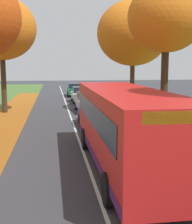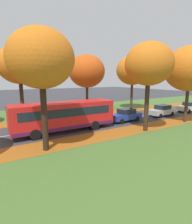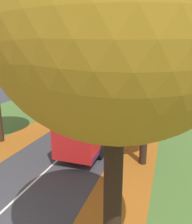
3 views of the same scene
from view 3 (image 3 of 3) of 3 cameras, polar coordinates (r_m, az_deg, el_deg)
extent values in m
cube|color=#476B2D|center=(30.00, -13.23, 1.91)|extent=(12.00, 90.00, 0.01)
cube|color=#9E5619|center=(22.73, -11.24, -2.15)|extent=(2.80, 60.00, 0.00)
cube|color=#9E5619|center=(19.96, 12.44, -4.65)|extent=(2.80, 60.00, 0.00)
cube|color=silver|center=(26.41, 4.02, 0.51)|extent=(0.12, 80.00, 0.01)
cylinder|color=#422D1E|center=(25.31, -9.85, 4.79)|extent=(0.40, 0.40, 4.41)
ellipsoid|color=#C64C14|center=(24.93, -10.29, 14.36)|extent=(5.35, 5.35, 4.81)
cylinder|color=#422D1E|center=(33.08, -2.20, 7.63)|extent=(0.42, 0.42, 4.70)
ellipsoid|color=orange|center=(32.80, -2.28, 15.34)|extent=(5.57, 5.57, 5.01)
cylinder|color=black|center=(6.20, 4.26, -25.58)|extent=(0.46, 0.46, 5.16)
ellipsoid|color=#B27F1E|center=(4.73, 5.38, 20.42)|extent=(5.07, 5.07, 4.57)
cylinder|color=black|center=(13.29, 12.60, -3.52)|extent=(0.44, 0.44, 4.93)
ellipsoid|color=orange|center=(12.63, 13.72, 14.88)|extent=(4.63, 4.63, 4.17)
cylinder|color=#382619|center=(23.18, 16.21, 4.20)|extent=(0.45, 0.45, 4.98)
ellipsoid|color=orange|center=(22.81, 17.01, 14.70)|extent=(4.66, 4.66, 4.19)
cylinder|color=#422D1E|center=(30.31, 16.54, 5.93)|extent=(0.38, 0.38, 4.27)
ellipsoid|color=orange|center=(29.98, 17.17, 14.18)|extent=(5.95, 5.95, 5.35)
cube|color=red|center=(17.11, 0.68, -1.55)|extent=(2.53, 10.41, 2.50)
cube|color=#19232D|center=(12.47, -6.63, -6.39)|extent=(2.30, 0.11, 1.30)
cube|color=#19232D|center=(17.00, 0.69, -0.25)|extent=(2.56, 9.16, 0.80)
cube|color=#4C1951|center=(17.45, 0.67, -4.91)|extent=(2.55, 10.20, 0.32)
cube|color=yellow|center=(12.21, -6.77, -3.28)|extent=(1.75, 0.08, 0.28)
cylinder|color=black|center=(14.35, 1.23, -10.28)|extent=(0.30, 0.96, 0.96)
cylinder|color=black|center=(15.15, -7.48, -8.97)|extent=(0.30, 0.96, 0.96)
cylinder|color=black|center=(19.84, 6.49, -3.07)|extent=(0.30, 0.96, 0.96)
cylinder|color=black|center=(20.43, -0.03, -2.43)|extent=(0.30, 0.96, 0.96)
cube|color=#233D9E|center=(24.95, 6.32, 1.17)|extent=(1.83, 4.25, 0.70)
cube|color=#19232D|center=(24.95, 6.42, 2.70)|extent=(1.51, 2.06, 0.60)
cylinder|color=black|center=(23.67, 7.56, -0.51)|extent=(0.24, 0.65, 0.64)
cylinder|color=black|center=(23.96, 3.87, -0.23)|extent=(0.24, 0.65, 0.64)
cylinder|color=black|center=(26.16, 8.51, 0.95)|extent=(0.24, 0.65, 0.64)
cylinder|color=black|center=(26.42, 5.16, 1.20)|extent=(0.24, 0.65, 0.64)
cube|color=#B7BABF|center=(31.29, 9.38, 3.89)|extent=(1.80, 4.24, 0.70)
cube|color=#19232D|center=(31.32, 9.47, 5.11)|extent=(1.49, 2.05, 0.60)
cylinder|color=black|center=(30.00, 10.47, 2.68)|extent=(0.23, 0.64, 0.64)
cylinder|color=black|center=(30.21, 7.52, 2.89)|extent=(0.23, 0.64, 0.64)
cylinder|color=black|center=(32.53, 11.05, 3.61)|extent=(0.23, 0.64, 0.64)
cylinder|color=black|center=(32.73, 8.33, 3.80)|extent=(0.23, 0.64, 0.64)
cube|color=silver|center=(37.79, 11.12, 5.71)|extent=(1.74, 4.22, 0.70)
cube|color=#19232D|center=(37.84, 11.20, 6.72)|extent=(1.47, 2.03, 0.60)
cylinder|color=black|center=(36.49, 12.05, 4.78)|extent=(0.23, 0.64, 0.64)
cylinder|color=black|center=(36.68, 9.61, 4.95)|extent=(0.23, 0.64, 0.64)
cylinder|color=black|center=(39.04, 12.48, 5.41)|extent=(0.23, 0.64, 0.64)
cylinder|color=black|center=(39.22, 10.20, 5.57)|extent=(0.23, 0.64, 0.64)
cube|color=#1E6038|center=(44.37, 12.13, 7.01)|extent=(1.80, 4.24, 0.70)
cube|color=#19232D|center=(44.44, 12.20, 7.87)|extent=(1.49, 2.05, 0.60)
cylinder|color=black|center=(43.04, 12.89, 6.26)|extent=(0.23, 0.64, 0.64)
cylinder|color=black|center=(43.26, 10.82, 6.41)|extent=(0.23, 0.64, 0.64)
cylinder|color=black|center=(45.60, 13.32, 6.71)|extent=(0.23, 0.64, 0.64)
cylinder|color=black|center=(45.81, 11.37, 6.86)|extent=(0.23, 0.64, 0.64)
camera|label=1|loc=(9.25, -40.16, -5.86)|focal=50.00mm
camera|label=2|loc=(14.85, 68.75, 0.25)|focal=28.00mm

